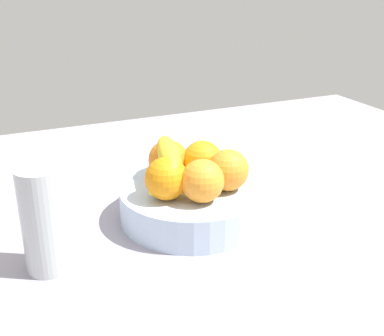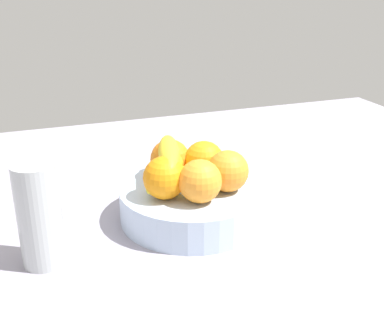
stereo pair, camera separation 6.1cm
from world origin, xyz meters
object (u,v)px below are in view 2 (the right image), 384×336
object	(u,v)px
orange_center	(170,159)
orange_back_left	(165,178)
orange_front_left	(228,171)
fruit_bowl	(192,203)
banana_bunch	(171,164)
orange_front_right	(204,161)
orange_back_right	(201,181)
thermos_tumbler	(40,215)

from	to	relation	value
orange_center	orange_back_left	distance (cm)	9.21
orange_front_left	orange_center	size ratio (longest dim) A/B	1.00
fruit_bowl	banana_bunch	distance (cm)	8.47
orange_front_right	orange_back_right	xyz separation A→B (cm)	(3.88, 8.80, 0.00)
orange_front_left	banana_bunch	world-z (taller)	banana_bunch
orange_front_left	thermos_tumbler	distance (cm)	33.72
orange_front_left	orange_back_left	world-z (taller)	same
orange_back_right	banana_bunch	distance (cm)	8.98
orange_front_right	orange_center	world-z (taller)	same
orange_back_left	banana_bunch	xyz separation A→B (cm)	(-2.85, -5.16, 0.33)
fruit_bowl	orange_front_left	xyz separation A→B (cm)	(-5.77, 3.30, 7.06)
orange_back_left	banana_bunch	distance (cm)	5.91
fruit_bowl	thermos_tumbler	bearing A→B (deg)	12.82
orange_front_left	orange_back_right	world-z (taller)	same
fruit_bowl	orange_front_right	xyz separation A→B (cm)	(-3.50, -2.94, 7.06)
fruit_bowl	banana_bunch	world-z (taller)	banana_bunch
orange_back_right	fruit_bowl	bearing A→B (deg)	-93.70
orange_back_left	orange_back_right	bearing A→B (deg)	149.02
orange_back_left	banana_bunch	size ratio (longest dim) A/B	0.44
orange_back_left	orange_back_right	size ratio (longest dim) A/B	1.00
thermos_tumbler	banana_bunch	bearing A→B (deg)	-159.94
orange_front_left	thermos_tumbler	bearing A→B (deg)	5.15
orange_front_right	orange_back_left	distance (cm)	10.94
orange_front_right	thermos_tumbler	world-z (taller)	thermos_tumbler
orange_front_left	orange_back_right	size ratio (longest dim) A/B	1.00
fruit_bowl	orange_back_right	size ratio (longest dim) A/B	3.53
fruit_bowl	orange_front_left	world-z (taller)	orange_front_left
orange_center	orange_back_left	xyz separation A→B (cm)	(3.63, 8.46, 0.00)
banana_bunch	thermos_tumbler	distance (cm)	26.29
orange_back_left	orange_front_left	bearing A→B (deg)	176.08
fruit_bowl	orange_front_left	distance (cm)	9.70
fruit_bowl	orange_front_right	bearing A→B (deg)	-140.01
orange_back_right	thermos_tumbler	bearing A→B (deg)	0.96
fruit_bowl	orange_center	world-z (taller)	orange_center
orange_front_right	orange_back_right	world-z (taller)	same
fruit_bowl	orange_front_right	distance (cm)	8.42
orange_center	fruit_bowl	bearing A→B (deg)	111.65
orange_front_right	banana_bunch	xyz separation A→B (cm)	(6.65, 0.27, 0.33)
banana_bunch	fruit_bowl	bearing A→B (deg)	139.67
orange_front_right	orange_back_left	world-z (taller)	same
orange_front_right	orange_center	size ratio (longest dim) A/B	1.00
banana_bunch	thermos_tumbler	size ratio (longest dim) A/B	1.01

